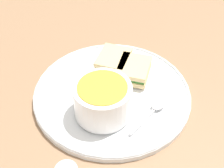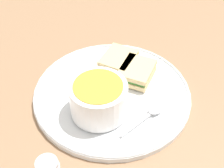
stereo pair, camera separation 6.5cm
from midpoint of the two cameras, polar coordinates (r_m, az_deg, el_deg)
The scene contains 6 objects.
ground_plane at distance 0.68m, azimuth 2.75°, elevation -2.35°, with size 2.40×2.40×0.00m, color #8E6B4C.
plate at distance 0.67m, azimuth 2.78°, elevation -1.83°, with size 0.34×0.34×0.02m.
soup_bowl at distance 0.60m, azimuth 0.81°, elevation -2.88°, with size 0.11×0.11×0.07m.
spoon at distance 0.63m, azimuth 10.40°, elevation -5.13°, with size 0.06×0.11×0.01m.
sandwich_half_near at distance 0.69m, azimuth 7.26°, elevation 2.10°, with size 0.07×0.08×0.03m.
sandwich_half_far at distance 0.72m, azimuth 3.81°, elevation 4.11°, with size 0.07×0.08×0.03m.
Camera 2 is at (0.20, -0.43, 0.49)m, focal length 50.00 mm.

